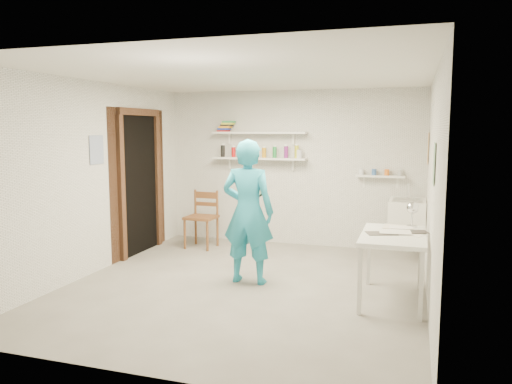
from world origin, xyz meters
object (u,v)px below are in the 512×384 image
(belfast_sink, at_px, (407,211))
(desk_lamp, at_px, (413,208))
(work_table, at_px, (392,268))
(wall_clock, at_px, (254,186))
(man, at_px, (248,212))
(wooden_chair, at_px, (201,217))

(belfast_sink, xyz_separation_m, desk_lamp, (0.07, -1.29, 0.24))
(belfast_sink, relative_size, work_table, 0.55)
(wall_clock, distance_m, desk_lamp, 1.84)
(man, xyz_separation_m, work_table, (1.66, -0.16, -0.49))
(wall_clock, height_order, desk_lamp, wall_clock)
(wall_clock, bearing_deg, man, -91.24)
(wall_clock, relative_size, desk_lamp, 2.25)
(belfast_sink, xyz_separation_m, wall_clock, (-1.76, -1.34, 0.43))
(wall_clock, distance_m, wooden_chair, 1.85)
(desk_lamp, bearing_deg, wall_clock, -178.30)
(wooden_chair, bearing_deg, belfast_sink, 5.37)
(wall_clock, height_order, wooden_chair, wall_clock)
(wall_clock, xyz_separation_m, desk_lamp, (1.83, 0.05, -0.19))
(belfast_sink, bearing_deg, desk_lamp, -86.93)
(wall_clock, bearing_deg, wooden_chair, 135.01)
(man, height_order, wall_clock, man)
(wooden_chair, bearing_deg, man, -46.27)
(belfast_sink, distance_m, wooden_chair, 3.01)
(man, distance_m, wooden_chair, 1.93)
(belfast_sink, distance_m, desk_lamp, 1.31)
(belfast_sink, xyz_separation_m, wooden_chair, (-3.00, -0.13, -0.23))
(work_table, distance_m, desk_lamp, 0.75)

